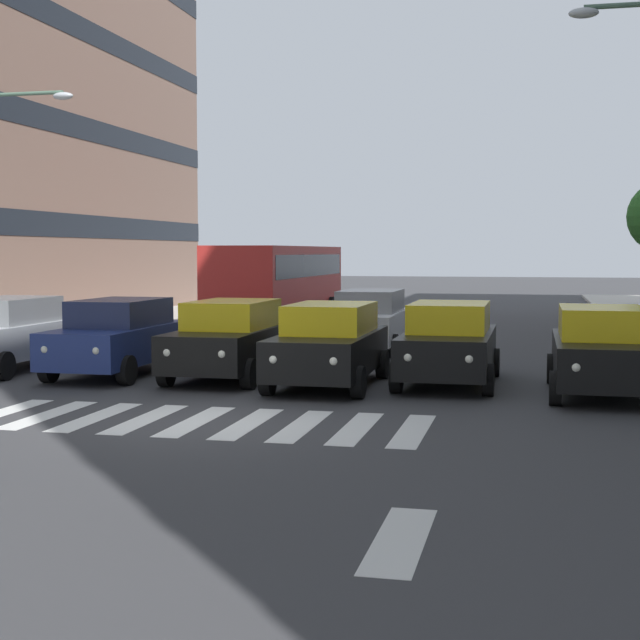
% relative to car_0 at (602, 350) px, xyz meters
% --- Properties ---
extents(ground_plane, '(180.00, 180.00, 0.00)m').
position_rel_car_0_xyz_m(ground_plane, '(6.73, 4.44, -0.89)').
color(ground_plane, '#38383A').
extents(crosswalk_markings, '(7.65, 2.80, 0.01)m').
position_rel_car_0_xyz_m(crosswalk_markings, '(6.73, 4.44, -0.88)').
color(crosswalk_markings, silver).
rests_on(crosswalk_markings, ground_plane).
extents(lane_arrow_0, '(0.50, 2.20, 0.01)m').
position_rel_car_0_xyz_m(lane_arrow_0, '(2.55, 9.94, -0.88)').
color(lane_arrow_0, silver).
rests_on(lane_arrow_0, ground_plane).
extents(car_0, '(2.02, 4.44, 1.72)m').
position_rel_car_0_xyz_m(car_0, '(0.00, 0.00, 0.00)').
color(car_0, black).
rests_on(car_0, ground_plane).
extents(car_1, '(2.02, 4.44, 1.72)m').
position_rel_car_0_xyz_m(car_1, '(3.05, -0.84, 0.00)').
color(car_1, black).
rests_on(car_1, ground_plane).
extents(car_2, '(2.02, 4.44, 1.72)m').
position_rel_car_0_xyz_m(car_2, '(5.45, 0.04, 0.00)').
color(car_2, black).
rests_on(car_2, ground_plane).
extents(car_3, '(2.02, 4.44, 1.72)m').
position_rel_car_0_xyz_m(car_3, '(7.83, -0.61, 0.00)').
color(car_3, black).
rests_on(car_3, ground_plane).
extents(car_4, '(2.02, 4.44, 1.72)m').
position_rel_car_0_xyz_m(car_4, '(10.51, -0.60, 0.00)').
color(car_4, navy).
rests_on(car_4, ground_plane).
extents(car_5, '(2.02, 4.44, 1.72)m').
position_rel_car_0_xyz_m(car_5, '(13.44, -0.68, 0.00)').
color(car_5, '#B2B7BC').
rests_on(car_5, ground_plane).
extents(car_row2_0, '(2.02, 4.44, 1.72)m').
position_rel_car_0_xyz_m(car_row2_0, '(5.79, -6.81, 0.00)').
color(car_row2_0, silver).
rests_on(car_row2_0, ground_plane).
extents(bus_behind_traffic, '(2.78, 10.50, 3.00)m').
position_rel_car_0_xyz_m(bus_behind_traffic, '(10.51, -14.29, 0.97)').
color(bus_behind_traffic, red).
rests_on(bus_behind_traffic, ground_plane).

